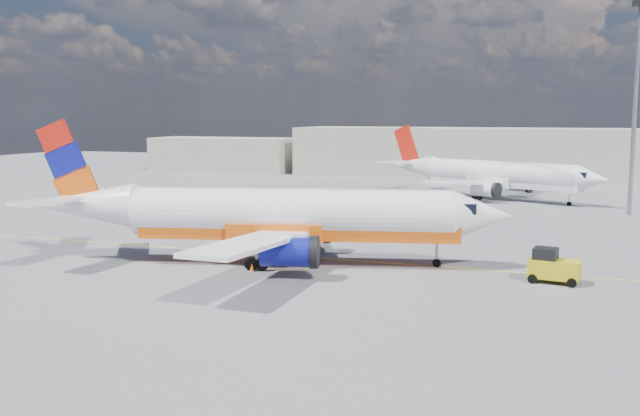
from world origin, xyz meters
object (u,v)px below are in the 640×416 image
(main_jet, at_px, (276,216))
(second_jet, at_px, (493,175))
(traffic_cone, at_px, (252,268))
(gse_tug, at_px, (553,266))

(main_jet, xyz_separation_m, second_jet, (9.99, 43.78, -0.38))
(main_jet, relative_size, second_jet, 1.15)
(main_jet, xyz_separation_m, traffic_cone, (-0.54, -2.87, -3.09))
(second_jet, bearing_deg, traffic_cone, -78.63)
(main_jet, bearing_deg, second_jet, 63.36)
(traffic_cone, bearing_deg, second_jet, 77.28)
(gse_tug, relative_size, traffic_cone, 6.07)
(second_jet, xyz_separation_m, gse_tug, (8.21, -43.24, -1.96))
(gse_tug, xyz_separation_m, traffic_cone, (-18.74, -3.40, -0.75))
(second_jet, relative_size, traffic_cone, 55.07)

